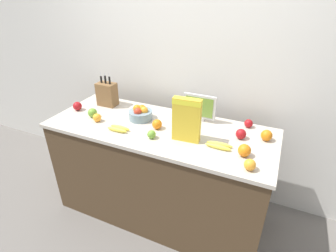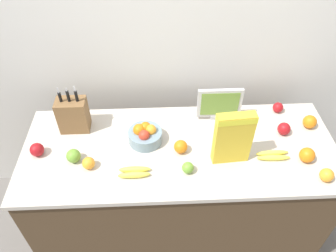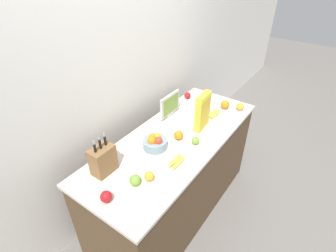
# 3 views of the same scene
# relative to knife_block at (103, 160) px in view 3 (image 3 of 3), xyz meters

# --- Properties ---
(ground_plane) EXTENTS (14.00, 14.00, 0.00)m
(ground_plane) POSITION_rel_knife_block_xyz_m (0.64, -0.20, -1.05)
(ground_plane) COLOR slate
(wall_back) EXTENTS (9.00, 0.06, 2.60)m
(wall_back) POSITION_rel_knife_block_xyz_m (0.64, 0.39, 0.25)
(wall_back) COLOR silver
(wall_back) RESTS_ON ground_plane
(counter) EXTENTS (1.88, 0.74, 0.94)m
(counter) POSITION_rel_knife_block_xyz_m (0.64, -0.20, -0.58)
(counter) COLOR #4C3823
(counter) RESTS_ON ground_plane
(knife_block) EXTENTS (0.18, 0.12, 0.33)m
(knife_block) POSITION_rel_knife_block_xyz_m (0.00, 0.00, 0.00)
(knife_block) COLOR brown
(knife_block) RESTS_ON counter
(small_monitor) EXTENTS (0.28, 0.03, 0.23)m
(small_monitor) POSITION_rel_knife_block_xyz_m (0.91, 0.05, 0.01)
(small_monitor) COLOR #B7B7BC
(small_monitor) RESTS_ON counter
(cereal_box) EXTENTS (0.21, 0.08, 0.34)m
(cereal_box) POSITION_rel_knife_block_xyz_m (0.92, -0.30, 0.07)
(cereal_box) COLOR gold
(cereal_box) RESTS_ON counter
(fruit_bowl) EXTENTS (0.20, 0.20, 0.12)m
(fruit_bowl) POSITION_rel_knife_block_xyz_m (0.44, -0.13, -0.06)
(fruit_bowl) COLOR gray
(fruit_bowl) RESTS_ON counter
(banana_bunch_left) EXTENTS (0.18, 0.08, 0.04)m
(banana_bunch_left) POSITION_rel_knife_block_xyz_m (0.38, -0.39, -0.09)
(banana_bunch_left) COLOR yellow
(banana_bunch_left) RESTS_ON counter
(banana_bunch_right) EXTENTS (0.19, 0.08, 0.03)m
(banana_bunch_right) POSITION_rel_knife_block_xyz_m (1.17, -0.30, -0.09)
(banana_bunch_right) COLOR yellow
(banana_bunch_right) RESTS_ON counter
(apple_rear) EXTENTS (0.07, 0.07, 0.07)m
(apple_rear) POSITION_rel_knife_block_xyz_m (1.32, 0.10, -0.08)
(apple_rear) COLOR #A31419
(apple_rear) RESTS_ON counter
(apple_near_bananas) EXTENTS (0.08, 0.08, 0.08)m
(apple_near_bananas) POSITION_rel_knife_block_xyz_m (-0.19, -0.22, -0.07)
(apple_near_bananas) COLOR #A31419
(apple_near_bananas) RESTS_ON counter
(apple_by_knife_block) EXTENTS (0.08, 0.08, 0.08)m
(apple_by_knife_block) POSITION_rel_knife_block_xyz_m (1.29, -0.11, -0.07)
(apple_by_knife_block) COLOR #A31419
(apple_by_knife_block) RESTS_ON counter
(apple_rightmost) EXTENTS (0.07, 0.07, 0.07)m
(apple_rightmost) POSITION_rel_knife_block_xyz_m (0.67, -0.38, -0.08)
(apple_rightmost) COLOR #6B9E33
(apple_rightmost) RESTS_ON counter
(apple_middle) EXTENTS (0.08, 0.08, 0.08)m
(apple_middle) POSITION_rel_knife_block_xyz_m (0.03, -0.27, -0.07)
(apple_middle) COLOR #6B9E33
(apple_middle) RESTS_ON counter
(orange_front_right) EXTENTS (0.08, 0.08, 0.08)m
(orange_front_right) POSITION_rel_knife_block_xyz_m (0.65, -0.23, -0.07)
(orange_front_right) COLOR orange
(orange_front_right) RESTS_ON counter
(orange_by_cereal) EXTENTS (0.09, 0.09, 0.09)m
(orange_by_cereal) POSITION_rel_knife_block_xyz_m (1.36, -0.33, -0.07)
(orange_by_cereal) COLOR orange
(orange_by_cereal) RESTS_ON counter
(orange_mid_left) EXTENTS (0.08, 0.08, 0.08)m
(orange_mid_left) POSITION_rel_knife_block_xyz_m (1.47, -0.06, -0.07)
(orange_mid_left) COLOR orange
(orange_mid_left) RESTS_ON counter
(orange_front_center) EXTENTS (0.08, 0.08, 0.08)m
(orange_front_center) POSITION_rel_knife_block_xyz_m (1.41, -0.47, -0.07)
(orange_front_center) COLOR orange
(orange_front_center) RESTS_ON counter
(orange_near_bowl) EXTENTS (0.07, 0.07, 0.07)m
(orange_near_bowl) POSITION_rel_knife_block_xyz_m (0.12, -0.33, -0.08)
(orange_near_bowl) COLOR orange
(orange_near_bowl) RESTS_ON counter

